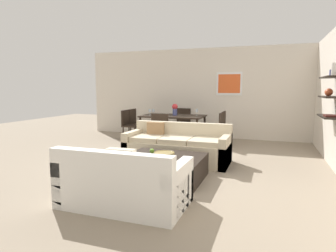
{
  "coord_description": "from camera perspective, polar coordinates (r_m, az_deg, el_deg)",
  "views": [
    {
      "loc": [
        1.87,
        -5.24,
        1.51
      ],
      "look_at": [
        -0.06,
        0.2,
        0.75
      ],
      "focal_mm": 30.98,
      "sensor_mm": 36.0,
      "label": 1
    }
  ],
  "objects": [
    {
      "name": "dining_chair_foot",
      "position": [
        7.28,
        -1.31,
        -0.45
      ],
      "size": [
        0.44,
        0.44,
        0.88
      ],
      "color": "black",
      "rests_on": "ground"
    },
    {
      "name": "centerpiece_vase",
      "position": [
        8.11,
        1.36,
        3.38
      ],
      "size": [
        0.16,
        0.16,
        0.32
      ],
      "color": "#4C518C",
      "rests_on": "dining_table"
    },
    {
      "name": "wine_glass_right_far",
      "position": [
        8.05,
        5.69,
        2.99
      ],
      "size": [
        0.07,
        0.07,
        0.19
      ],
      "color": "silver",
      "rests_on": "dining_table"
    },
    {
      "name": "dining_chair_right_far",
      "position": [
        8.07,
        10.1,
        0.21
      ],
      "size": [
        0.44,
        0.44,
        0.88
      ],
      "color": "black",
      "rests_on": "ground"
    },
    {
      "name": "back_wall_unit",
      "position": [
        8.91,
        9.49,
        6.38
      ],
      "size": [
        8.4,
        0.09,
        2.7
      ],
      "color": "silver",
      "rests_on": "ground"
    },
    {
      "name": "coffee_table",
      "position": [
        4.89,
        -0.77,
        -8.14
      ],
      "size": [
        1.29,
        1.05,
        0.38
      ],
      "color": "black",
      "rests_on": "ground"
    },
    {
      "name": "ground_plane",
      "position": [
        5.76,
        -0.09,
        -7.68
      ],
      "size": [
        18.0,
        18.0,
        0.0
      ],
      "primitive_type": "plane",
      "color": "gray"
    },
    {
      "name": "wine_glass_left_near",
      "position": [
        8.22,
        -3.57,
        3.01
      ],
      "size": [
        0.08,
        0.08,
        0.17
      ],
      "color": "silver",
      "rests_on": "dining_table"
    },
    {
      "name": "decorative_bowl",
      "position": [
        4.77,
        -0.75,
        -5.62
      ],
      "size": [
        0.34,
        0.34,
        0.09
      ],
      "color": "#99844C",
      "rests_on": "coffee_table"
    },
    {
      "name": "dining_chair_right_near",
      "position": [
        7.61,
        9.52,
        -0.2
      ],
      "size": [
        0.44,
        0.44,
        0.88
      ],
      "color": "black",
      "rests_on": "ground"
    },
    {
      "name": "dining_chair_left_near",
      "position": [
        8.42,
        -7.7,
        0.56
      ],
      "size": [
        0.44,
        0.44,
        0.88
      ],
      "color": "black",
      "rests_on": "ground"
    },
    {
      "name": "dining_table",
      "position": [
        8.13,
        1.01,
        1.64
      ],
      "size": [
        1.72,
        1.03,
        0.75
      ],
      "color": "black",
      "rests_on": "ground"
    },
    {
      "name": "dining_chair_head",
      "position": [
        9.02,
        2.88,
        1.08
      ],
      "size": [
        0.44,
        0.44,
        0.88
      ],
      "color": "black",
      "rests_on": "ground"
    },
    {
      "name": "dining_chair_left_far",
      "position": [
        8.84,
        -6.32,
        0.91
      ],
      "size": [
        0.44,
        0.44,
        0.88
      ],
      "color": "black",
      "rests_on": "ground"
    },
    {
      "name": "loveseat_white",
      "position": [
        3.83,
        -8.68,
        -11.1
      ],
      "size": [
        1.58,
        0.9,
        0.78
      ],
      "color": "white",
      "rests_on": "ground"
    },
    {
      "name": "apple_on_coffee_table",
      "position": [
        5.06,
        -3.17,
        -4.92
      ],
      "size": [
        0.08,
        0.08,
        0.08
      ],
      "primitive_type": "sphere",
      "color": "#669E2D",
      "rests_on": "coffee_table"
    },
    {
      "name": "wine_glass_left_far",
      "position": [
        8.46,
        -2.89,
        3.05
      ],
      "size": [
        0.08,
        0.08,
        0.16
      ],
      "color": "silver",
      "rests_on": "dining_table"
    },
    {
      "name": "sofa_beige",
      "position": [
        5.98,
        1.86,
        -4.26
      ],
      "size": [
        2.11,
        0.9,
        0.78
      ],
      "color": "beige",
      "rests_on": "ground"
    }
  ]
}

